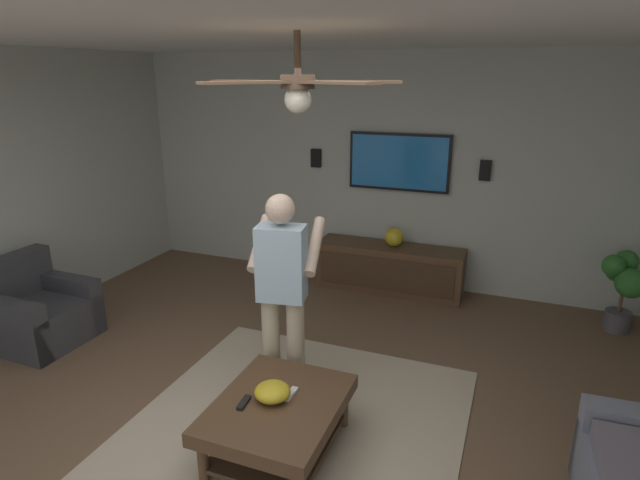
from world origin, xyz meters
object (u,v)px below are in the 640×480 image
tv (399,162)px  remote_white (291,394)px  coffee_table (278,415)px  potted_plant_tall (624,282)px  person_standing (283,284)px  armchair (38,314)px  bowl (272,392)px  vase_round (394,237)px  wall_speaker_left (485,170)px  wall_speaker_right (316,158)px  media_console (389,268)px  remote_black (244,402)px  ceiling_fan (298,87)px

tv → remote_white: (-3.14, -0.04, -1.08)m
coffee_table → tv: size_ratio=0.86×
coffee_table → potted_plant_tall: size_ratio=1.23×
coffee_table → person_standing: person_standing is taller
coffee_table → tv: bearing=-0.2°
armchair → bowl: armchair is taller
potted_plant_tall → vase_round: bearing=85.6°
coffee_table → wall_speaker_left: 3.59m
potted_plant_tall → bowl: size_ratio=3.35×
coffee_table → bowl: size_ratio=4.13×
vase_round → wall_speaker_right: 1.37m
media_console → wall_speaker_left: wall_speaker_left is taller
coffee_table → remote_white: bearing=-28.1°
media_console → vase_round: size_ratio=7.73×
remote_white → wall_speaker_right: size_ratio=0.68×
person_standing → coffee_table: bearing=-168.6°
wall_speaker_left → wall_speaker_right: bearing=90.0°
tv → vase_round: (-0.23, -0.04, -0.83)m
remote_white → bowl: bearing=-49.5°
tv → potted_plant_tall: 2.60m
potted_plant_tall → wall_speaker_right: size_ratio=3.68×
armchair → remote_black: bearing=-13.6°
armchair → bowl: 2.84m
person_standing → remote_black: (-0.78, -0.08, -0.52)m
ceiling_fan → coffee_table: bearing=166.1°
coffee_table → bowl: (0.02, 0.05, 0.16)m
bowl → remote_white: bearing=-51.2°
person_standing → vase_round: bearing=-18.1°
remote_white → wall_speaker_right: 3.50m
media_console → ceiling_fan: size_ratio=1.43×
tv → wall_speaker_left: bearing=90.8°
wall_speaker_right → tv: bearing=-90.7°
person_standing → bowl: bearing=-171.5°
armchair → potted_plant_tall: size_ratio=1.01×
person_standing → bowl: size_ratio=6.78×
person_standing → bowl: (-0.66, -0.23, -0.48)m
tv → ceiling_fan: (-2.99, -0.05, 0.90)m
media_console → remote_black: 3.11m
bowl → tv: bearing=-1.0°
bowl → ceiling_fan: bearing=-24.7°
tv → armchair: bearing=-46.8°
person_standing → remote_white: person_standing is taller
armchair → remote_white: armchair is taller
bowl → vase_round: (2.99, -0.09, 0.21)m
potted_plant_tall → bowl: 3.72m
remote_black → wall_speaker_right: size_ratio=0.68×
vase_round → ceiling_fan: ceiling_fan is taller
tv → person_standing: (-2.56, 0.28, -0.56)m
armchair → potted_plant_tall: armchair is taller
remote_white → wall_speaker_left: wall_speaker_left is taller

